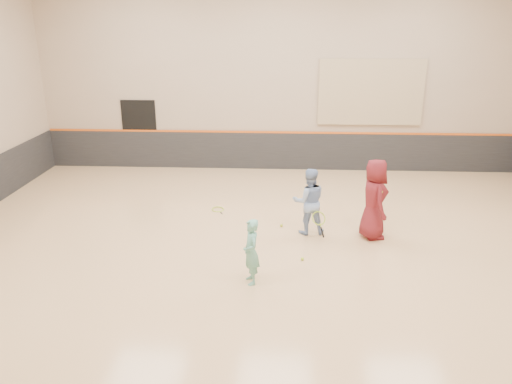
# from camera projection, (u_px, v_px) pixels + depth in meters

# --- Properties ---
(room) EXTENTS (15.04, 12.04, 6.22)m
(room) POSITION_uv_depth(u_px,v_px,m) (276.00, 214.00, 10.37)
(room) COLOR tan
(room) RESTS_ON ground
(wainscot_back) EXTENTS (14.90, 0.04, 1.20)m
(wainscot_back) POSITION_uv_depth(u_px,v_px,m) (279.00, 151.00, 16.07)
(wainscot_back) COLOR #232326
(wainscot_back) RESTS_ON floor
(accent_stripe) EXTENTS (14.90, 0.03, 0.06)m
(accent_stripe) POSITION_uv_depth(u_px,v_px,m) (279.00, 132.00, 15.85)
(accent_stripe) COLOR #D85914
(accent_stripe) RESTS_ON wall_back
(acoustic_panel) EXTENTS (3.20, 0.08, 2.00)m
(acoustic_panel) POSITION_uv_depth(u_px,v_px,m) (371.00, 92.00, 15.28)
(acoustic_panel) COLOR tan
(acoustic_panel) RESTS_ON wall_back
(doorway) EXTENTS (1.10, 0.05, 2.20)m
(doorway) POSITION_uv_depth(u_px,v_px,m) (140.00, 134.00, 16.13)
(doorway) COLOR black
(doorway) RESTS_ON floor
(girl) EXTENTS (0.43, 0.53, 1.26)m
(girl) POSITION_uv_depth(u_px,v_px,m) (251.00, 252.00, 9.12)
(girl) COLOR #66B2A0
(girl) RESTS_ON floor
(instructor) EXTENTS (0.81, 0.67, 1.54)m
(instructor) POSITION_uv_depth(u_px,v_px,m) (309.00, 201.00, 11.21)
(instructor) COLOR #87A2D0
(instructor) RESTS_ON floor
(young_man) EXTENTS (0.72, 0.97, 1.81)m
(young_man) POSITION_uv_depth(u_px,v_px,m) (374.00, 199.00, 10.96)
(young_man) COLOR maroon
(young_man) RESTS_ON floor
(held_racket) EXTENTS (0.46, 0.46, 0.61)m
(held_racket) POSITION_uv_depth(u_px,v_px,m) (319.00, 218.00, 11.00)
(held_racket) COLOR #9FCA2C
(held_racket) RESTS_ON instructor
(spare_racket) EXTENTS (0.71, 0.71, 0.10)m
(spare_racket) POSITION_uv_depth(u_px,v_px,m) (218.00, 208.00, 12.80)
(spare_racket) COLOR #A2CE2D
(spare_racket) RESTS_ON floor
(ball_under_racket) EXTENTS (0.07, 0.07, 0.07)m
(ball_under_racket) POSITION_uv_depth(u_px,v_px,m) (302.00, 259.00, 10.15)
(ball_under_racket) COLOR #BEDF33
(ball_under_racket) RESTS_ON floor
(ball_in_hand) EXTENTS (0.07, 0.07, 0.07)m
(ball_in_hand) POSITION_uv_depth(u_px,v_px,m) (381.00, 192.00, 10.65)
(ball_in_hand) COLOR #CCEB36
(ball_in_hand) RESTS_ON young_man
(ball_beside_spare) EXTENTS (0.07, 0.07, 0.07)m
(ball_beside_spare) POSITION_uv_depth(u_px,v_px,m) (281.00, 225.00, 11.77)
(ball_beside_spare) COLOR gold
(ball_beside_spare) RESTS_ON floor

